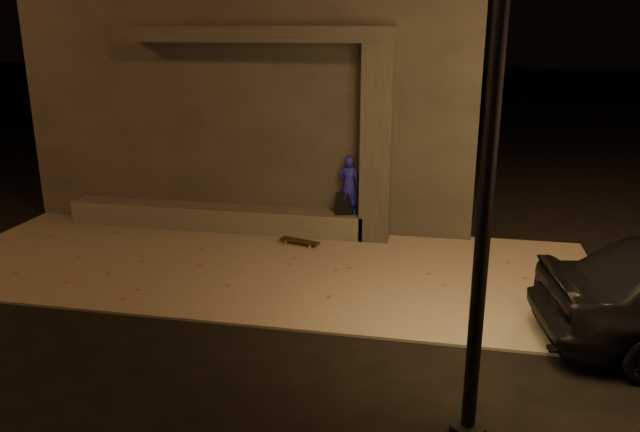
% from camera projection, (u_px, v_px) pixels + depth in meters
% --- Properties ---
extents(ground, '(120.00, 120.00, 0.00)m').
position_uv_depth(ground, '(222.00, 318.00, 8.72)').
color(ground, black).
rests_on(ground, ground).
extents(sidewalk, '(11.00, 4.40, 0.04)m').
position_uv_depth(sidewalk, '(263.00, 265.00, 10.59)').
color(sidewalk, slate).
rests_on(sidewalk, ground).
extents(building, '(9.00, 5.10, 5.22)m').
position_uv_depth(building, '(274.00, 86.00, 14.25)').
color(building, '#33312F').
rests_on(building, ground).
extents(ledge, '(6.00, 0.55, 0.45)m').
position_uv_depth(ledge, '(215.00, 217.00, 12.45)').
color(ledge, '#56524E').
rests_on(ledge, sidewalk).
extents(column, '(0.55, 0.55, 3.60)m').
position_uv_depth(column, '(377.00, 145.00, 11.39)').
color(column, '#33312F').
rests_on(column, sidewalk).
extents(canopy, '(5.00, 0.70, 0.28)m').
position_uv_depth(canopy, '(259.00, 34.00, 11.29)').
color(canopy, '#33312F').
rests_on(canopy, column).
extents(skateboarder, '(0.44, 0.32, 1.13)m').
position_uv_depth(skateboarder, '(349.00, 185.00, 11.71)').
color(skateboarder, '#1C1AAB').
rests_on(skateboarder, ledge).
extents(backpack, '(0.35, 0.26, 0.44)m').
position_uv_depth(backpack, '(344.00, 206.00, 11.85)').
color(backpack, black).
rests_on(backpack, ledge).
extents(skateboard, '(0.79, 0.41, 0.08)m').
position_uv_depth(skateboard, '(300.00, 241.00, 11.53)').
color(skateboard, black).
rests_on(skateboard, sidewalk).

